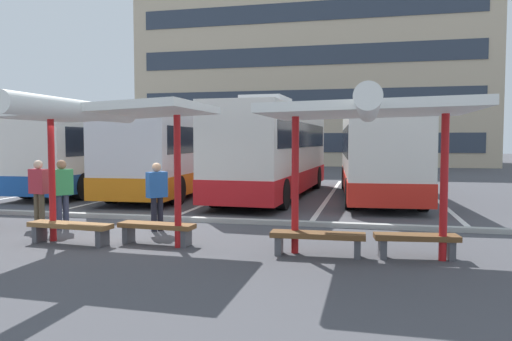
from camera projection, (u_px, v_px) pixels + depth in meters
The scene contains 21 objects.
ground_plane at pixel (128, 235), 11.34m from camera, with size 160.00×160.00×0.00m, color #47474C.
terminal_building at pixel (314, 70), 48.92m from camera, with size 31.52×15.48×21.26m.
coach_bus_0 at pixel (114, 152), 22.57m from camera, with size 2.80×12.53×3.58m.
coach_bus_1 at pixel (182, 153), 20.65m from camera, with size 3.11×11.34×3.58m.
coach_bus_2 at pixel (275, 152), 19.03m from camera, with size 2.94×10.55×3.77m.
coach_bus_3 at pixel (377, 155), 18.62m from camera, with size 3.15×10.22×3.56m.
lane_stripe_0 at pixel (67, 189), 22.20m from camera, with size 0.16×14.00×0.01m, color white.
lane_stripe_1 at pixel (148, 191), 21.31m from camera, with size 0.16×14.00×0.01m, color white.
lane_stripe_2 at pixel (235, 193), 20.42m from camera, with size 0.16×14.00×0.01m, color white.
lane_stripe_3 at pixel (330, 195), 19.53m from camera, with size 0.16×14.00×0.01m, color white.
lane_stripe_4 at pixel (435, 198), 18.65m from camera, with size 0.16×14.00×0.01m, color white.
waiting_shelter_1 at pixel (105, 115), 9.88m from camera, with size 3.90×4.53×2.94m.
bench_1 at pixel (70, 228), 10.29m from camera, with size 1.91×0.57×0.45m.
bench_2 at pixel (157, 229), 10.25m from camera, with size 1.67×0.53×0.45m.
waiting_shelter_2 at pixel (368, 113), 8.75m from camera, with size 3.71×4.86×2.90m.
bench_3 at pixel (318, 238), 9.22m from camera, with size 1.79×0.47×0.45m.
bench_4 at pixel (416, 241), 9.02m from camera, with size 1.56×0.60×0.45m.
platform_kerb at pixel (165, 218), 13.36m from camera, with size 44.00×0.24×0.12m, color #ADADA8.
waiting_passenger_1 at pixel (62, 189), 12.00m from camera, with size 0.45×0.54×1.71m.
waiting_passenger_2 at pixel (39, 188), 12.39m from camera, with size 0.52×0.31×1.69m.
waiting_passenger_3 at pixel (157, 192), 11.73m from camera, with size 0.47×0.51×1.65m.
Camera 1 is at (5.42, -10.28, 2.18)m, focal length 34.24 mm.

